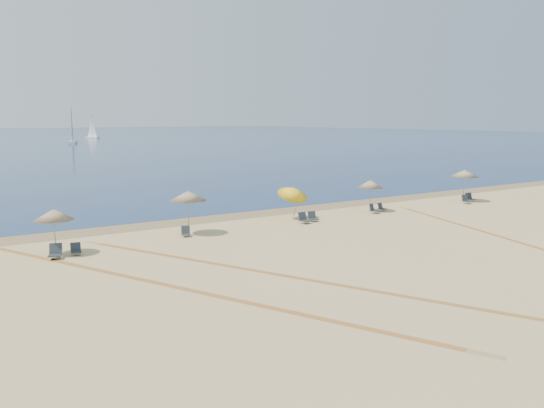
{
  "coord_description": "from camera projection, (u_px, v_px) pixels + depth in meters",
  "views": [
    {
      "loc": [
        -19.3,
        -9.59,
        6.71
      ],
      "look_at": [
        0.0,
        20.0,
        1.3
      ],
      "focal_mm": 36.95,
      "sensor_mm": 36.0,
      "label": 1
    }
  ],
  "objects": [
    {
      "name": "umbrella_4",
      "position": [
        370.0,
        184.0,
        40.44
      ],
      "size": [
        1.89,
        1.89,
        2.37
      ],
      "color": "gray",
      "rests_on": "ground"
    },
    {
      "name": "wet_sand",
      "position": [
        241.0,
        215.0,
        39.25
      ],
      "size": [
        500.0,
        500.0,
        0.0
      ],
      "primitive_type": "plane",
      "color": "olive",
      "rests_on": "ground"
    },
    {
      "name": "chair_9",
      "position": [
        466.0,
        200.0,
        44.56
      ],
      "size": [
        0.63,
        0.72,
        0.7
      ],
      "rotation": [
        0.0,
        0.0,
        -0.08
      ],
      "color": "#1C242C",
      "rests_on": "ground"
    },
    {
      "name": "chair_5",
      "position": [
        304.0,
        218.0,
        36.13
      ],
      "size": [
        0.62,
        0.72,
        0.72
      ],
      "rotation": [
        0.0,
        0.0,
        0.04
      ],
      "color": "#1C242C",
      "rests_on": "ground"
    },
    {
      "name": "tire_tracks",
      "position": [
        349.0,
        268.0,
        25.29
      ],
      "size": [
        55.75,
        42.92,
        0.0
      ],
      "color": "tan",
      "rests_on": "ground"
    },
    {
      "name": "chair_8",
      "position": [
        382.0,
        207.0,
        41.02
      ],
      "size": [
        0.6,
        0.66,
        0.59
      ],
      "rotation": [
        0.0,
        0.0,
        0.22
      ],
      "color": "#1C242C",
      "rests_on": "ground"
    },
    {
      "name": "chair_2",
      "position": [
        55.0,
        252.0,
        27.04
      ],
      "size": [
        0.8,
        0.86,
        0.72
      ],
      "rotation": [
        0.0,
        0.0,
        -0.36
      ],
      "color": "#1C242C",
      "rests_on": "ground"
    },
    {
      "name": "sailboat_3",
      "position": [
        72.0,
        132.0,
        150.84
      ],
      "size": [
        3.91,
        6.81,
        9.89
      ],
      "rotation": [
        0.0,
        0.0,
        -0.36
      ],
      "color": "white",
      "rests_on": "ocean"
    },
    {
      "name": "chair_7",
      "position": [
        374.0,
        209.0,
        39.96
      ],
      "size": [
        0.78,
        0.83,
        0.68
      ],
      "rotation": [
        0.0,
        0.0,
        0.42
      ],
      "color": "#1C242C",
      "rests_on": "ground"
    },
    {
      "name": "chair_3",
      "position": [
        76.0,
        250.0,
        27.8
      ],
      "size": [
        0.59,
        0.66,
        0.59
      ],
      "rotation": [
        0.0,
        0.0,
        -0.19
      ],
      "color": "#1C242C",
      "rests_on": "ground"
    },
    {
      "name": "chair_4",
      "position": [
        186.0,
        232.0,
        32.12
      ],
      "size": [
        0.68,
        0.73,
        0.6
      ],
      "rotation": [
        0.0,
        0.0,
        -0.4
      ],
      "color": "#1C242C",
      "rests_on": "ground"
    },
    {
      "name": "umbrella_1",
      "position": [
        54.0,
        215.0,
        27.49
      ],
      "size": [
        1.92,
        1.92,
        2.38
      ],
      "color": "gray",
      "rests_on": "ground"
    },
    {
      "name": "umbrella_3",
      "position": [
        293.0,
        192.0,
        37.32
      ],
      "size": [
        2.06,
        2.1,
        2.57
      ],
      "color": "gray",
      "rests_on": "ground"
    },
    {
      "name": "umbrella_5",
      "position": [
        464.0,
        173.0,
        45.39
      ],
      "size": [
        2.32,
        2.32,
        2.64
      ],
      "color": "gray",
      "rests_on": "ground"
    },
    {
      "name": "umbrella_2",
      "position": [
        188.0,
        196.0,
        32.36
      ],
      "size": [
        2.13,
        2.13,
        2.62
      ],
      "color": "gray",
      "rests_on": "ground"
    },
    {
      "name": "chair_6",
      "position": [
        313.0,
        217.0,
        36.83
      ],
      "size": [
        0.65,
        0.73,
        0.65
      ],
      "rotation": [
        0.0,
        0.0,
        -0.19
      ],
      "color": "#1C242C",
      "rests_on": "ground"
    },
    {
      "name": "chair_10",
      "position": [
        470.0,
        197.0,
        45.85
      ],
      "size": [
        0.69,
        0.76,
        0.68
      ],
      "rotation": [
        0.0,
        0.0,
        -0.22
      ],
      "color": "#1C242C",
      "rests_on": "ground"
    },
    {
      "name": "sailboat_0",
      "position": [
        92.0,
        131.0,
        190.67
      ],
      "size": [
        3.77,
        5.53,
        8.2
      ],
      "rotation": [
        0.0,
        0.0,
        0.48
      ],
      "color": "white",
      "rests_on": "ocean"
    }
  ]
}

